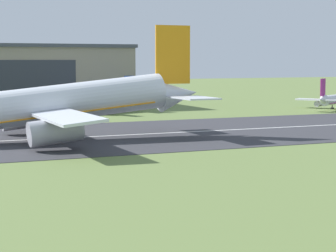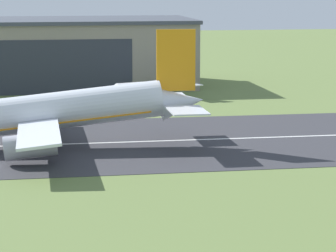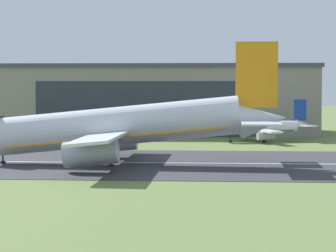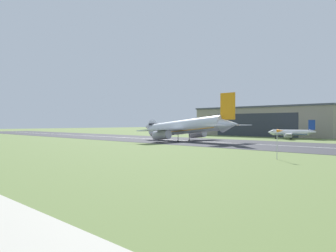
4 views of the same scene
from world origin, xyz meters
TOP-DOWN VIEW (x-y plane):
  - runway_strip at (0.00, 125.61)m, footprint 477.19×44.50m
  - runway_centreline at (0.00, 125.61)m, footprint 429.47×0.70m
  - hangar_building at (-28.10, 199.67)m, footprint 82.38×32.27m
  - airplane_landing at (-24.77, 122.61)m, footprint 49.83×44.66m
  - airplane_parked_centre at (-1.32, 170.47)m, footprint 21.83×19.34m

SIDE VIEW (x-z plane):
  - runway_strip at x=0.00m, z-range 0.00..0.06m
  - runway_centreline at x=0.00m, z-range 0.06..0.07m
  - airplane_parked_centre at x=-1.32m, z-range -1.48..7.36m
  - airplane_landing at x=-24.77m, z-range -3.59..14.90m
  - hangar_building at x=-28.10m, z-range 0.02..16.80m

